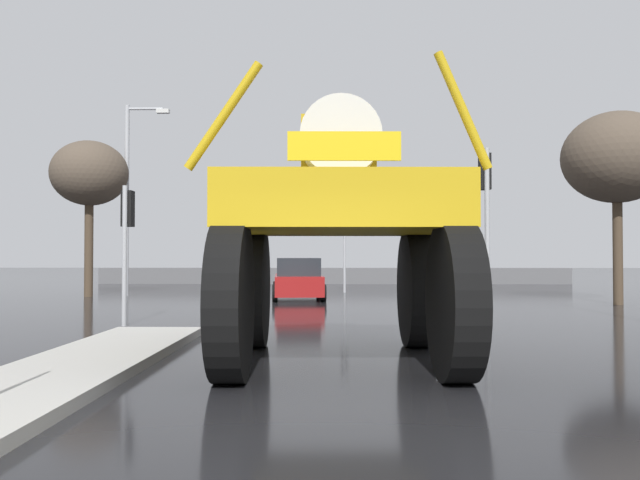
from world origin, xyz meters
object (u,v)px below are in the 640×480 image
traffic_signal_far_left (344,231)px  oversize_sprayer (338,230)px  streetlight_far_left (130,189)px  traffic_signal_near_right (485,197)px  bare_tree_left (89,175)px  traffic_signal_far_right (410,223)px  bare_tree_right (617,158)px  sedan_ahead (298,280)px  traffic_signal_near_left (127,224)px

traffic_signal_far_left → oversize_sprayer: bearing=-91.2°
oversize_sprayer → streetlight_far_left: streetlight_far_left is taller
traffic_signal_near_right → bare_tree_left: 16.83m
traffic_signal_near_right → traffic_signal_far_right: 13.64m
traffic_signal_far_right → bare_tree_right: bare_tree_right is taller
sedan_ahead → streetlight_far_left: streetlight_far_left is taller
streetlight_far_left → bare_tree_left: streetlight_far_left is taller
oversize_sprayer → traffic_signal_near_left: 7.10m
oversize_sprayer → traffic_signal_far_right: bearing=-11.4°
sedan_ahead → traffic_signal_far_left: traffic_signal_far_left is taller
bare_tree_left → bare_tree_right: 19.29m
sedan_ahead → streetlight_far_left: bearing=72.0°
streetlight_far_left → bare_tree_right: size_ratio=1.20×
traffic_signal_far_right → bare_tree_left: size_ratio=0.68×
traffic_signal_near_left → traffic_signal_far_right: (8.14, 13.63, 0.68)m
traffic_signal_near_right → streetlight_far_left: (-11.58, 10.81, 1.26)m
sedan_ahead → streetlight_far_left: (-6.78, 1.61, 3.52)m
sedan_ahead → streetlight_far_left: size_ratio=0.56×
oversize_sprayer → bare_tree_left: size_ratio=0.89×
sedan_ahead → bare_tree_right: bare_tree_right is taller
streetlight_far_left → traffic_signal_near_left: bearing=-73.1°
oversize_sprayer → traffic_signal_far_right: size_ratio=1.31×
oversize_sprayer → sedan_ahead: 14.45m
traffic_signal_far_right → traffic_signal_far_left: bearing=179.9°
traffic_signal_far_left → streetlight_far_left: (-8.56, -2.84, 1.57)m
traffic_signal_far_right → streetlight_far_left: (-11.42, -2.83, 1.21)m
traffic_signal_far_left → traffic_signal_far_right: (2.86, -0.01, 0.36)m
sedan_ahead → traffic_signal_far_left: size_ratio=1.16×
traffic_signal_near_left → traffic_signal_far_left: traffic_signal_far_left is taller
traffic_signal_far_right → sedan_ahead: bearing=-136.2°
oversize_sprayer → traffic_signal_far_right: oversize_sprayer is taller
streetlight_far_left → bare_tree_left: (-1.50, -0.38, 0.55)m
traffic_signal_near_right → bare_tree_right: bearing=48.6°
traffic_signal_far_right → bare_tree_left: 13.43m
traffic_signal_near_right → oversize_sprayer: bearing=-123.7°
bare_tree_left → traffic_signal_near_right: bearing=-38.6°
traffic_signal_far_left → streetlight_far_left: 9.16m
traffic_signal_far_right → bare_tree_right: bearing=-49.5°
traffic_signal_near_left → bare_tree_right: size_ratio=0.51×
traffic_signal_far_right → traffic_signal_near_right: bearing=-89.3°
traffic_signal_near_right → traffic_signal_far_right: bearing=90.7°
sedan_ahead → bare_tree_left: 9.31m
oversize_sprayer → sedan_ahead: bearing=3.9°
traffic_signal_near_left → traffic_signal_far_left: bearing=68.8°
traffic_signal_near_left → traffic_signal_far_right: size_ratio=0.78×
traffic_signal_near_left → traffic_signal_far_right: 15.89m
traffic_signal_near_right → traffic_signal_far_left: (-3.02, 13.65, -0.31)m
oversize_sprayer → sedan_ahead: size_ratio=1.29×
traffic_signal_far_left → traffic_signal_far_right: 2.88m
traffic_signal_near_right → bare_tree_right: bare_tree_right is taller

